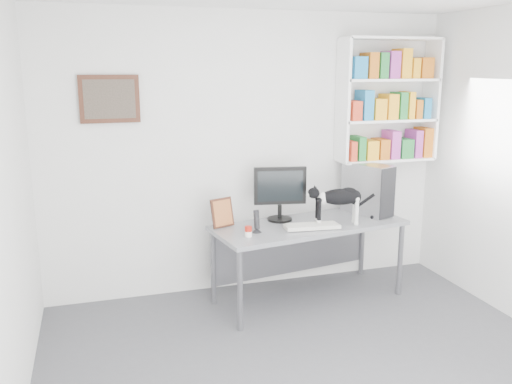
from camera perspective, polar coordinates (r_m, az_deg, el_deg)
room at (r=3.46m, az=8.77°, el=-0.91°), size 4.01×4.01×2.70m
bookshelf at (r=5.66m, az=13.74°, el=9.36°), size 1.03×0.28×1.24m
wall_art at (r=5.00m, az=-15.17°, el=9.43°), size 0.52×0.04×0.42m
desk at (r=5.20m, az=5.56°, el=-7.28°), size 1.90×0.98×0.75m
monitor at (r=5.10m, az=2.53°, el=-0.14°), size 0.53×0.32×0.53m
keyboard at (r=4.93m, az=5.89°, el=-3.60°), size 0.51×0.24×0.04m
pc_tower at (r=5.45m, az=11.64°, el=0.33°), size 0.39×0.55×0.50m
speaker at (r=4.76m, az=0.06°, el=-3.05°), size 0.10×0.10×0.21m
leaning_print at (r=4.92m, az=-3.58°, el=-2.13°), size 0.24×0.16×0.27m
soup_can at (r=4.65m, az=-0.81°, el=-4.18°), size 0.08×0.08×0.09m
cat at (r=5.03m, az=8.69°, el=-1.46°), size 0.59×0.25×0.35m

